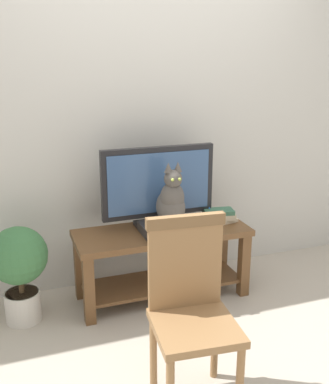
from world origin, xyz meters
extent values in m
plane|color=#ADA393|center=(0.00, 0.00, 0.00)|extent=(12.00, 12.00, 0.00)
cube|color=beige|center=(0.00, 0.93, 1.40)|extent=(7.00, 0.12, 2.80)
cube|color=brown|center=(-0.02, 0.49, 0.50)|extent=(1.25, 0.46, 0.04)
cube|color=brown|center=(-0.60, 0.31, 0.24)|extent=(0.07, 0.07, 0.48)
cube|color=brown|center=(0.55, 0.31, 0.24)|extent=(0.07, 0.07, 0.48)
cube|color=brown|center=(-0.60, 0.67, 0.24)|extent=(0.07, 0.07, 0.48)
cube|color=brown|center=(0.55, 0.67, 0.24)|extent=(0.07, 0.07, 0.48)
cube|color=brown|center=(-0.02, 0.49, 0.11)|extent=(1.15, 0.38, 0.02)
cube|color=black|center=(-0.02, 0.58, 0.54)|extent=(0.33, 0.20, 0.03)
cube|color=black|center=(-0.02, 0.58, 0.58)|extent=(0.06, 0.04, 0.05)
cube|color=black|center=(-0.02, 0.58, 0.86)|extent=(0.82, 0.05, 0.50)
cube|color=#385684|center=(-0.02, 0.55, 0.86)|extent=(0.75, 0.01, 0.43)
sphere|color=#2672F2|center=(0.37, 0.55, 0.63)|extent=(0.01, 0.01, 0.01)
cube|color=#2D2D30|center=(0.01, 0.42, 0.56)|extent=(0.40, 0.29, 0.07)
cube|color=black|center=(0.01, 0.27, 0.56)|extent=(0.24, 0.01, 0.03)
ellipsoid|color=#514C47|center=(0.01, 0.42, 0.72)|extent=(0.19, 0.26, 0.25)
ellipsoid|color=#514C47|center=(0.01, 0.39, 0.79)|extent=(0.16, 0.17, 0.22)
sphere|color=#514C47|center=(0.01, 0.37, 0.93)|extent=(0.12, 0.12, 0.12)
cone|color=#514C47|center=(-0.02, 0.37, 1.01)|extent=(0.06, 0.06, 0.07)
cone|color=#514C47|center=(0.04, 0.37, 1.01)|extent=(0.06, 0.06, 0.07)
sphere|color=#B2C64C|center=(-0.01, 0.32, 0.94)|extent=(0.02, 0.02, 0.02)
sphere|color=#B2C64C|center=(0.04, 0.32, 0.94)|extent=(0.02, 0.02, 0.02)
cylinder|color=#514C47|center=(0.07, 0.33, 0.61)|extent=(0.10, 0.21, 0.04)
cylinder|color=olive|center=(-0.39, -0.42, 0.21)|extent=(0.04, 0.04, 0.43)
cylinder|color=olive|center=(-0.05, -0.45, 0.21)|extent=(0.04, 0.04, 0.43)
cube|color=olive|center=(-0.24, -0.61, 0.45)|extent=(0.44, 0.44, 0.04)
cube|color=olive|center=(-0.22, -0.42, 0.72)|extent=(0.39, 0.07, 0.50)
cube|color=brown|center=(-0.22, -0.42, 0.94)|extent=(0.41, 0.08, 0.06)
cube|color=beige|center=(0.44, 0.51, 0.54)|extent=(0.25, 0.18, 0.03)
cube|color=beige|center=(0.43, 0.51, 0.57)|extent=(0.23, 0.16, 0.04)
cube|color=#38664C|center=(0.42, 0.51, 0.61)|extent=(0.24, 0.16, 0.03)
cylinder|color=beige|center=(-1.02, 0.50, 0.10)|extent=(0.24, 0.24, 0.21)
cylinder|color=#332319|center=(-1.02, 0.50, 0.20)|extent=(0.22, 0.22, 0.02)
cylinder|color=#4C3823|center=(-1.02, 0.50, 0.27)|extent=(0.04, 0.04, 0.11)
sphere|color=#386B3D|center=(-1.02, 0.50, 0.48)|extent=(0.38, 0.38, 0.38)
camera|label=1|loc=(-1.05, -2.43, 1.75)|focal=43.51mm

